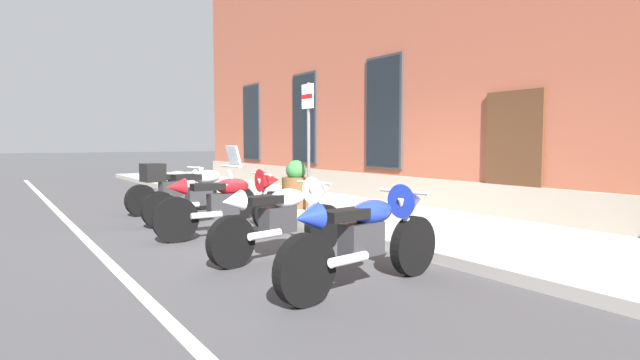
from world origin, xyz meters
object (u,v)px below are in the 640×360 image
object	(u,v)px
parking_sign	(308,129)
motorcycle_grey_naked	(174,190)
motorcycle_white_sport	(286,214)
motorcycle_blue_sport	(371,233)
motorcycle_red_sport	(231,200)
barrel_planter	(296,187)
motorcycle_silver_touring	(195,192)

from	to	relation	value
parking_sign	motorcycle_grey_naked	bearing A→B (deg)	-141.44
motorcycle_white_sport	parking_sign	xyz separation A→B (m)	(-2.46, 1.85, 1.13)
motorcycle_blue_sport	parking_sign	bearing A→B (deg)	155.98
motorcycle_white_sport	motorcycle_red_sport	bearing A→B (deg)	-178.90
motorcycle_red_sport	parking_sign	bearing A→B (deg)	113.73
motorcycle_blue_sport	barrel_planter	world-z (taller)	barrel_planter
parking_sign	barrel_planter	distance (m)	1.34
motorcycle_silver_touring	motorcycle_red_sport	bearing A→B (deg)	1.96
motorcycle_red_sport	motorcycle_white_sport	bearing A→B (deg)	1.10
barrel_planter	parking_sign	bearing A→B (deg)	-11.94
motorcycle_red_sport	motorcycle_blue_sport	size ratio (longest dim) A/B	1.01
motorcycle_grey_naked	motorcycle_white_sport	distance (m)	4.72
motorcycle_silver_touring	motorcycle_grey_naked	bearing A→B (deg)	175.40
motorcycle_white_sport	barrel_planter	xyz separation A→B (m)	(-3.16, 2.00, -0.00)
motorcycle_grey_naked	motorcycle_red_sport	size ratio (longest dim) A/B	0.90
motorcycle_white_sport	barrel_planter	world-z (taller)	barrel_planter
motorcycle_red_sport	motorcycle_blue_sport	world-z (taller)	motorcycle_red_sport
motorcycle_red_sport	barrel_planter	size ratio (longest dim) A/B	2.32
motorcycle_blue_sport	parking_sign	distance (m)	4.63
motorcycle_red_sport	motorcycle_white_sport	world-z (taller)	motorcycle_red_sport
barrel_planter	motorcycle_grey_naked	bearing A→B (deg)	-128.73
motorcycle_blue_sport	barrel_planter	xyz separation A→B (m)	(-4.80, 1.98, -0.01)
motorcycle_grey_naked	barrel_planter	bearing A→B (deg)	51.27
motorcycle_red_sport	motorcycle_blue_sport	xyz separation A→B (m)	(3.28, 0.05, -0.01)
motorcycle_grey_naked	barrel_planter	world-z (taller)	barrel_planter
motorcycle_white_sport	motorcycle_blue_sport	bearing A→B (deg)	0.83
motorcycle_silver_touring	parking_sign	distance (m)	2.32
parking_sign	barrel_planter	bearing A→B (deg)	168.06
motorcycle_white_sport	barrel_planter	bearing A→B (deg)	147.65
motorcycle_white_sport	motorcycle_silver_touring	bearing A→B (deg)	-178.49
motorcycle_white_sport	motorcycle_blue_sport	size ratio (longest dim) A/B	0.96
motorcycle_red_sport	motorcycle_white_sport	distance (m)	1.63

